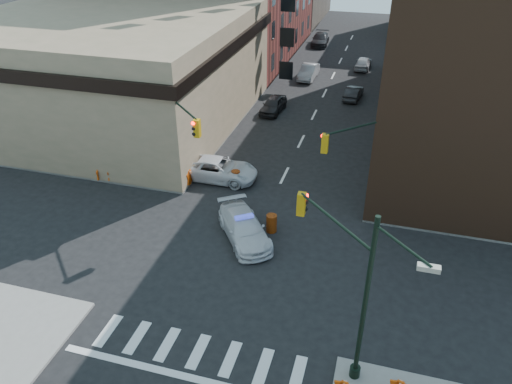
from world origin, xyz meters
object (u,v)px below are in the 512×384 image
Objects in this scene: parked_car_wnear at (273,105)px; parked_car_wfar at (309,72)px; barricade_nw_a at (183,176)px; barrel_bank at (236,178)px; pedestrian_a at (163,161)px; pickup at (218,169)px; barrel_road at (272,223)px; police_car at (244,228)px; parked_car_enear at (353,93)px; pedestrian_b at (148,173)px.

parked_car_wfar is at bearing 87.73° from parked_car_wnear.
barrel_bank is at bearing 16.25° from barricade_nw_a.
parked_car_wfar is at bearing 73.79° from pedestrian_a.
pedestrian_a reaches higher than barrel_bank.
pickup reaches higher than barrel_road.
pickup is 1.35× the size of parked_car_wnear.
police_car reaches higher than parked_car_enear.
barrel_road is at bearing 90.40° from parked_car_enear.
barricade_nw_a is (-3.54, -0.97, 0.11)m from barrel_bank.
barrel_bank is (-5.91, -19.40, -0.09)m from parked_car_enear.
police_car is at bearing -28.95° from pedestrian_b.
pedestrian_a reaches higher than pickup.
pedestrian_a is at bearing 91.83° from pickup.
barrel_road reaches higher than barrel_bank.
pedestrian_b reaches higher than parked_car_wfar.
police_car is 0.93× the size of pickup.
parked_car_wfar is 26.92m from pedestrian_b.
parked_car_enear is at bearing -21.59° from pickup.
pedestrian_b is (-11.64, -21.14, 0.35)m from parked_car_enear.
parked_car_wnear reaches higher than parked_car_enear.
parked_car_enear is (6.74, 5.53, -0.07)m from parked_car_wnear.
pickup reaches higher than police_car.
parked_car_wnear is at bearing 68.41° from pedestrian_a.
parked_car_enear reaches higher than barrel_bank.
pickup is 4.18m from pedestrian_a.
parked_car_wfar is 1.18× the size of parked_car_enear.
parked_car_wnear is 10.67m from parked_car_wfar.
pedestrian_a is at bearing -104.91° from parked_car_wnear.
pedestrian_b is at bearing 117.36° from pickup.
parked_car_wnear is at bearing 44.83° from parked_car_enear.
pedestrian_a is at bearing 149.07° from barricade_nw_a.
police_car is at bearing -67.48° from barrel_bank.
pickup is 3.36× the size of pedestrian_b.
parked_car_wfar is (-1.97, 30.31, -0.00)m from police_car.
pickup is (-3.90, 6.35, 0.02)m from police_car.
pickup is at bearing -92.75° from parked_car_wfar.
parked_car_wfar reaches higher than parked_car_wnear.
police_car is 4.63× the size of barrel_road.
barricade_nw_a is at bearing -33.89° from pedestrian_a.
pickup is 4.99× the size of barrel_road.
parked_car_wnear reaches higher than barrel_road.
barrel_road is (5.24, -5.19, -0.22)m from pickup.
parked_car_wfar is (1.29, 10.59, 0.04)m from parked_car_wnear.
barrel_bank is (-3.77, 4.70, -0.02)m from barrel_road.
parked_car_wnear is at bearing 70.42° from pedestrian_b.
barrel_bank is (-0.46, -24.46, -0.21)m from parked_car_wfar.
parked_car_wnear is 1.08× the size of parked_car_enear.
barricade_nw_a is (-2.71, -14.84, -0.06)m from parked_car_wnear.
parked_car_wnear is at bearing 80.59° from barricade_nw_a.
pedestrian_b is 6.00m from barrel_bank.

